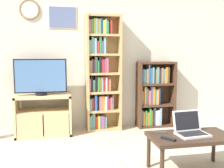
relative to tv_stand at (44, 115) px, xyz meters
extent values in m
cube|color=beige|center=(0.91, 0.29, 0.98)|extent=(6.77, 0.06, 2.60)
torus|color=olive|center=(-0.19, 0.25, 1.67)|extent=(0.32, 0.03, 0.32)
cylinder|color=white|center=(-0.19, 0.25, 1.67)|extent=(0.26, 0.02, 0.26)
cube|color=silver|center=(0.33, 0.26, 1.56)|extent=(0.47, 0.01, 0.37)
cube|color=slate|center=(0.33, 0.25, 1.56)|extent=(0.43, 0.02, 0.33)
cube|color=tan|center=(-0.41, 0.02, 0.00)|extent=(0.04, 0.45, 0.64)
cube|color=tan|center=(0.41, 0.02, 0.00)|extent=(0.04, 0.45, 0.64)
cube|color=tan|center=(0.00, 0.02, 0.30)|extent=(0.86, 0.45, 0.04)
cube|color=tan|center=(0.00, 0.02, -0.31)|extent=(0.86, 0.45, 0.04)
cube|color=tan|center=(0.00, 0.02, 0.06)|extent=(0.79, 0.41, 0.04)
cube|color=tan|center=(-0.20, -0.20, -0.11)|extent=(0.38, 0.02, 0.35)
cube|color=tan|center=(0.20, -0.20, -0.11)|extent=(0.38, 0.02, 0.35)
cylinder|color=black|center=(-0.03, 0.01, 0.34)|extent=(0.18, 0.18, 0.04)
cube|color=black|center=(-0.03, 0.01, 0.62)|extent=(0.80, 0.05, 0.53)
cube|color=#4770A8|center=(-0.03, -0.02, 0.62)|extent=(0.76, 0.01, 0.49)
cube|color=tan|center=(0.71, 0.11, 0.64)|extent=(0.04, 0.28, 1.92)
cube|color=tan|center=(1.25, 0.11, 0.64)|extent=(0.04, 0.28, 1.92)
cube|color=tan|center=(0.98, 0.23, 0.64)|extent=(0.58, 0.02, 1.92)
cube|color=tan|center=(0.98, 0.11, -0.31)|extent=(0.50, 0.24, 0.04)
cube|color=tan|center=(0.98, 0.11, 0.01)|extent=(0.50, 0.24, 0.04)
cube|color=tan|center=(0.98, 0.11, 0.32)|extent=(0.50, 0.24, 0.04)
cube|color=tan|center=(0.98, 0.11, 0.64)|extent=(0.50, 0.24, 0.04)
cube|color=tan|center=(0.98, 0.11, 0.95)|extent=(0.50, 0.24, 0.04)
cube|color=tan|center=(0.98, 0.11, 1.27)|extent=(0.50, 0.24, 0.04)
cube|color=tan|center=(0.98, 0.11, 1.58)|extent=(0.50, 0.24, 0.04)
cube|color=#5B9389|center=(0.75, 0.12, -0.18)|extent=(0.03, 0.19, 0.22)
cube|color=#5B9389|center=(0.78, 0.12, -0.17)|extent=(0.02, 0.18, 0.24)
cube|color=#5B9389|center=(0.81, 0.12, -0.15)|extent=(0.04, 0.18, 0.27)
cube|color=red|center=(0.85, 0.12, -0.19)|extent=(0.03, 0.19, 0.20)
cube|color=gold|center=(0.89, 0.11, -0.18)|extent=(0.03, 0.21, 0.22)
cube|color=#759EB7|center=(0.93, 0.12, -0.18)|extent=(0.04, 0.19, 0.21)
cube|color=#9E4293|center=(0.96, 0.11, -0.18)|extent=(0.03, 0.22, 0.21)
cube|color=#5B9389|center=(1.00, 0.11, -0.19)|extent=(0.04, 0.20, 0.20)
cube|color=#5B9389|center=(0.75, 0.11, 0.13)|extent=(0.04, 0.22, 0.20)
cube|color=red|center=(0.80, 0.12, 0.13)|extent=(0.04, 0.17, 0.20)
cube|color=#2856A8|center=(0.84, 0.11, 0.16)|extent=(0.03, 0.22, 0.27)
cube|color=#232328|center=(0.88, 0.12, 0.14)|extent=(0.03, 0.17, 0.23)
cube|color=#B75B70|center=(0.92, 0.12, 0.15)|extent=(0.04, 0.20, 0.24)
cube|color=gold|center=(0.96, 0.12, 0.14)|extent=(0.04, 0.17, 0.23)
cube|color=white|center=(1.01, 0.11, 0.14)|extent=(0.03, 0.21, 0.23)
cube|color=#9E4293|center=(1.04, 0.12, 0.15)|extent=(0.02, 0.20, 0.24)
cube|color=red|center=(1.07, 0.12, 0.13)|extent=(0.04, 0.18, 0.20)
cube|color=#5B9389|center=(1.11, 0.12, 0.13)|extent=(0.02, 0.20, 0.21)
cube|color=#B75B70|center=(1.13, 0.12, 0.15)|extent=(0.02, 0.19, 0.24)
cube|color=#B75B70|center=(0.75, 0.12, 0.45)|extent=(0.02, 0.20, 0.22)
cube|color=#232328|center=(0.77, 0.12, 0.47)|extent=(0.03, 0.17, 0.26)
cube|color=#5B9389|center=(0.81, 0.12, 0.44)|extent=(0.04, 0.17, 0.20)
cube|color=#232328|center=(0.85, 0.12, 0.47)|extent=(0.03, 0.18, 0.26)
cube|color=#388947|center=(0.88, 0.11, 0.46)|extent=(0.02, 0.22, 0.24)
cube|color=gold|center=(0.91, 0.12, 0.46)|extent=(0.03, 0.17, 0.23)
cube|color=#759EB7|center=(0.95, 0.12, 0.46)|extent=(0.03, 0.19, 0.24)
cube|color=red|center=(0.98, 0.12, 0.46)|extent=(0.03, 0.17, 0.24)
cube|color=white|center=(1.02, 0.12, 0.46)|extent=(0.02, 0.19, 0.23)
cube|color=red|center=(1.04, 0.12, 0.46)|extent=(0.03, 0.17, 0.24)
cube|color=#93704C|center=(1.08, 0.12, 0.45)|extent=(0.03, 0.18, 0.22)
cube|color=#93704C|center=(0.76, 0.12, 0.76)|extent=(0.04, 0.20, 0.20)
cube|color=#B75B70|center=(0.79, 0.12, 0.77)|extent=(0.02, 0.18, 0.22)
cube|color=#232328|center=(0.82, 0.11, 0.76)|extent=(0.02, 0.22, 0.21)
cube|color=#5B9389|center=(0.85, 0.12, 0.78)|extent=(0.04, 0.17, 0.26)
cube|color=#388947|center=(0.89, 0.11, 0.75)|extent=(0.02, 0.21, 0.20)
cube|color=#232328|center=(0.92, 0.12, 0.78)|extent=(0.04, 0.19, 0.26)
cube|color=red|center=(0.96, 0.12, 0.77)|extent=(0.03, 0.19, 0.23)
cube|color=#9E4293|center=(1.00, 0.11, 0.77)|extent=(0.02, 0.22, 0.23)
cube|color=#B75B70|center=(1.03, 0.11, 0.77)|extent=(0.04, 0.21, 0.24)
cube|color=#5B9389|center=(0.76, 0.12, 1.08)|extent=(0.04, 0.20, 0.21)
cube|color=#5B9389|center=(0.80, 0.12, 1.10)|extent=(0.03, 0.20, 0.26)
cube|color=#759EB7|center=(0.84, 0.11, 1.09)|extent=(0.04, 0.22, 0.25)
cube|color=red|center=(0.88, 0.11, 1.07)|extent=(0.04, 0.21, 0.20)
cube|color=#388947|center=(0.91, 0.11, 1.10)|extent=(0.02, 0.22, 0.26)
cube|color=#759EB7|center=(0.93, 0.12, 1.10)|extent=(0.02, 0.17, 0.26)
cube|color=#759EB7|center=(0.96, 0.12, 1.07)|extent=(0.02, 0.18, 0.21)
cube|color=#759EB7|center=(0.99, 0.11, 1.10)|extent=(0.03, 0.21, 0.26)
cube|color=#B75B70|center=(0.75, 0.11, 1.40)|extent=(0.03, 0.21, 0.22)
cube|color=#388947|center=(0.79, 0.12, 1.40)|extent=(0.04, 0.19, 0.23)
cube|color=gold|center=(0.83, 0.12, 1.41)|extent=(0.03, 0.19, 0.24)
cube|color=#759EB7|center=(0.86, 0.11, 1.40)|extent=(0.02, 0.22, 0.24)
cube|color=gold|center=(0.89, 0.12, 1.40)|extent=(0.02, 0.20, 0.23)
cube|color=#5B9389|center=(0.91, 0.11, 1.40)|extent=(0.03, 0.21, 0.23)
cube|color=#2856A8|center=(0.94, 0.12, 1.41)|extent=(0.03, 0.18, 0.25)
cube|color=gold|center=(0.98, 0.11, 1.39)|extent=(0.04, 0.21, 0.22)
cube|color=#5B9389|center=(1.01, 0.11, 1.40)|extent=(0.02, 0.22, 0.24)
cube|color=#388947|center=(1.04, 0.11, 1.39)|extent=(0.02, 0.21, 0.21)
cube|color=#232328|center=(1.06, 0.12, 1.38)|extent=(0.02, 0.18, 0.20)
cube|color=red|center=(1.10, 0.12, 1.40)|extent=(0.04, 0.18, 0.23)
cube|color=#472D1E|center=(1.60, 0.11, 0.25)|extent=(0.04, 0.26, 1.15)
cube|color=#472D1E|center=(2.22, 0.11, 0.25)|extent=(0.04, 0.26, 1.15)
cube|color=#472D1E|center=(1.91, 0.23, 0.25)|extent=(0.66, 0.02, 1.15)
cube|color=#472D1E|center=(1.91, 0.11, -0.31)|extent=(0.59, 0.23, 0.04)
cube|color=#472D1E|center=(1.91, 0.11, 0.07)|extent=(0.59, 0.23, 0.04)
cube|color=#472D1E|center=(1.91, 0.11, 0.44)|extent=(0.59, 0.23, 0.04)
cube|color=#472D1E|center=(1.91, 0.11, 0.81)|extent=(0.59, 0.23, 0.04)
cube|color=#759EB7|center=(1.64, 0.13, -0.15)|extent=(0.03, 0.17, 0.28)
cube|color=#93704C|center=(1.67, 0.12, -0.16)|extent=(0.02, 0.20, 0.26)
cube|color=orange|center=(1.69, 0.12, -0.16)|extent=(0.02, 0.20, 0.25)
cube|color=#388947|center=(1.72, 0.12, -0.15)|extent=(0.02, 0.20, 0.27)
cube|color=orange|center=(1.75, 0.12, -0.17)|extent=(0.04, 0.18, 0.24)
cube|color=#388947|center=(1.79, 0.12, -0.13)|extent=(0.03, 0.20, 0.31)
cube|color=gold|center=(1.82, 0.13, -0.15)|extent=(0.03, 0.17, 0.27)
cube|color=#232328|center=(1.85, 0.12, -0.13)|extent=(0.02, 0.21, 0.31)
cube|color=#759EB7|center=(1.88, 0.12, -0.13)|extent=(0.02, 0.18, 0.32)
cube|color=white|center=(1.90, 0.12, -0.16)|extent=(0.03, 0.20, 0.26)
cube|color=white|center=(1.94, 0.12, -0.15)|extent=(0.03, 0.19, 0.27)
cube|color=#759EB7|center=(1.98, 0.12, -0.13)|extent=(0.03, 0.21, 0.31)
cube|color=orange|center=(1.63, 0.12, 0.24)|extent=(0.02, 0.18, 0.32)
cube|color=#759EB7|center=(1.66, 0.13, 0.20)|extent=(0.02, 0.17, 0.24)
cube|color=orange|center=(1.68, 0.12, 0.24)|extent=(0.02, 0.21, 0.31)
cube|color=#5B9389|center=(1.71, 0.12, 0.24)|extent=(0.02, 0.18, 0.32)
cube|color=#93704C|center=(1.74, 0.13, 0.23)|extent=(0.03, 0.16, 0.29)
cube|color=#B75B70|center=(1.78, 0.12, 0.21)|extent=(0.03, 0.19, 0.25)
cube|color=#2856A8|center=(1.81, 0.12, 0.24)|extent=(0.02, 0.19, 0.32)
cube|color=orange|center=(1.85, 0.12, 0.24)|extent=(0.04, 0.19, 0.31)
cube|color=#93704C|center=(1.88, 0.13, 0.22)|extent=(0.02, 0.17, 0.27)
cube|color=#759EB7|center=(1.91, 0.12, 0.21)|extent=(0.02, 0.21, 0.26)
cube|color=orange|center=(1.93, 0.12, 0.22)|extent=(0.02, 0.21, 0.27)
cube|color=#2856A8|center=(1.96, 0.13, 0.22)|extent=(0.03, 0.16, 0.28)
cube|color=#2856A8|center=(1.64, 0.12, 0.58)|extent=(0.04, 0.20, 0.25)
cube|color=#5B9389|center=(1.69, 0.12, 0.58)|extent=(0.04, 0.19, 0.24)
cube|color=#93704C|center=(1.73, 0.12, 0.58)|extent=(0.04, 0.19, 0.25)
cube|color=#759EB7|center=(1.77, 0.13, 0.61)|extent=(0.03, 0.16, 0.32)
cube|color=#2856A8|center=(1.80, 0.12, 0.59)|extent=(0.03, 0.18, 0.26)
cube|color=#5B9389|center=(1.83, 0.12, 0.59)|extent=(0.03, 0.20, 0.28)
cube|color=#232328|center=(1.86, 0.13, 0.58)|extent=(0.02, 0.16, 0.25)
cube|color=#93704C|center=(1.88, 0.12, 0.58)|extent=(0.02, 0.18, 0.24)
cube|color=#5B9389|center=(1.92, 0.12, 0.60)|extent=(0.04, 0.18, 0.28)
cube|color=#232328|center=(1.96, 0.12, 0.58)|extent=(0.03, 0.18, 0.24)
cube|color=#93704C|center=(1.99, 0.12, 0.59)|extent=(0.04, 0.20, 0.27)
cube|color=#759EB7|center=(2.04, 0.12, 0.58)|extent=(0.04, 0.18, 0.25)
cube|color=orange|center=(2.07, 0.12, 0.59)|extent=(0.03, 0.20, 0.28)
cube|color=#93704C|center=(2.11, 0.13, 0.59)|extent=(0.04, 0.17, 0.27)
cube|color=#332319|center=(1.66, -1.66, 0.07)|extent=(0.91, 0.49, 0.04)
cylinder|color=#332319|center=(1.25, -1.86, -0.13)|extent=(0.04, 0.04, 0.38)
cylinder|color=#332319|center=(1.25, -1.45, -0.13)|extent=(0.04, 0.04, 0.38)
cylinder|color=#332319|center=(2.07, -1.45, -0.13)|extent=(0.04, 0.04, 0.38)
cube|color=silver|center=(1.67, -1.67, 0.10)|extent=(0.36, 0.27, 0.02)
cube|color=black|center=(1.67, -1.67, 0.11)|extent=(0.31, 0.20, 0.00)
cube|color=silver|center=(1.66, -1.55, 0.23)|extent=(0.34, 0.10, 0.23)
cube|color=black|center=(1.66, -1.55, 0.23)|extent=(0.30, 0.08, 0.20)
cube|color=#38383A|center=(1.34, -1.52, 0.10)|extent=(0.17, 0.09, 0.02)
cube|color=black|center=(1.35, -1.75, 0.10)|extent=(0.13, 0.15, 0.02)
sphere|color=white|center=(0.80, -1.74, -0.10)|extent=(0.10, 0.10, 0.10)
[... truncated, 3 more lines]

